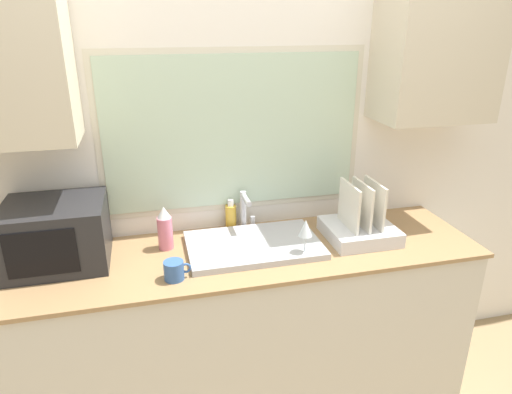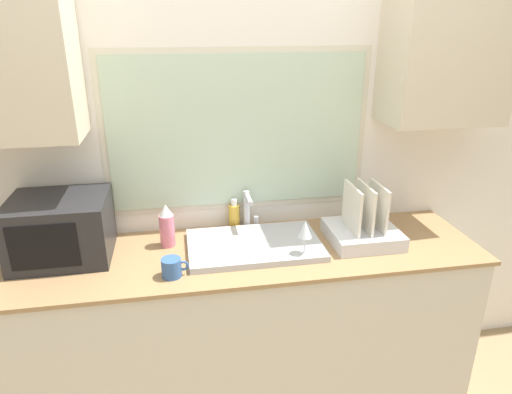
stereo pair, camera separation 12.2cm
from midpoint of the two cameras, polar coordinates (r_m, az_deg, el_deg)
The scene contains 10 objects.
countertop at distance 2.42m, azimuth -2.40°, elevation -16.18°, with size 2.21×0.62×0.91m.
wall_back at distance 2.26m, azimuth -4.24°, elevation 7.97°, with size 6.00×0.38×2.60m.
sink_basin at distance 2.19m, azimuth -1.91°, elevation -6.04°, with size 0.63×0.40×0.03m.
faucet at distance 2.33m, azimuth -2.89°, elevation -1.41°, with size 0.08×0.15×0.20m.
microwave at distance 2.22m, azimuth -25.10°, elevation -4.20°, with size 0.43×0.37×0.28m.
dish_rack at distance 2.31m, azimuth 11.36°, elevation -3.63°, with size 0.33×0.32×0.29m.
spray_bottle at distance 2.20m, azimuth -12.88°, elevation -3.88°, with size 0.07×0.07×0.21m.
soap_bottle at distance 2.37m, azimuth -4.64°, elevation -2.39°, with size 0.06×0.06×0.16m.
mug_near_sink at distance 1.97m, azimuth -11.95°, elevation -8.98°, with size 0.12×0.08×0.08m.
wine_glass at distance 2.06m, azimuth 4.52°, elevation -4.07°, with size 0.06×0.06×0.19m.
Camera 1 is at (-0.42, -1.57, 1.93)m, focal length 32.00 mm.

